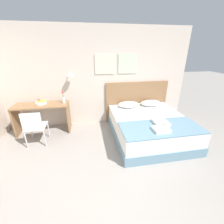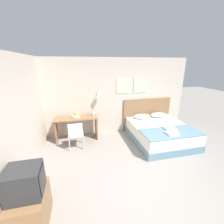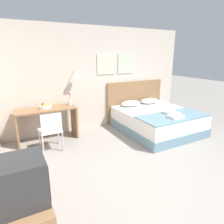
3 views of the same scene
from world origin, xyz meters
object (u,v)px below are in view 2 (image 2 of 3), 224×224
Objects in this scene: tv_stand at (31,209)px; headboard at (147,114)px; folded_towel_mid_bed at (172,133)px; bed at (160,133)px; pillow_left at (142,116)px; folded_towel_near_foot at (170,129)px; desk at (77,124)px; desk_chair at (76,133)px; pillow_right at (158,115)px; fruit_bowl at (76,116)px; throw_blanket at (171,132)px; television at (25,182)px; flower_vase at (93,113)px.

headboard is at bearing 41.87° from tv_stand.
folded_towel_mid_bed is at bearing -92.46° from headboard.
pillow_left reaches higher than bed.
bed is at bearing 97.62° from folded_towel_near_foot.
desk reaches higher than bed.
tv_stand is at bearing -108.32° from desk_chair.
pillow_right is at bearing 0.00° from pillow_left.
tv_stand reaches higher than bed.
desk is 0.27m from fruit_bowl.
folded_towel_near_foot reaches higher than throw_blanket.
pillow_left is 0.70× the size of desk_chair.
television is at bearing -158.44° from folded_towel_mid_bed.
tv_stand is (-1.31, -2.76, -0.59)m from flower_vase.
desk is at bearing 156.87° from folded_towel_near_foot.
folded_towel_mid_bed is at bearing -29.94° from fruit_bowl.
flower_vase reaches higher than folded_towel_near_foot.
television is (-1.30, -2.76, -0.06)m from flower_vase.
folded_towel_mid_bed is 2.74m from desk_chair.
flower_vase is (-2.08, 0.74, 0.62)m from bed.
pillow_right reaches higher than throw_blanket.
desk_chair is (-3.02, -0.63, -0.12)m from pillow_right.
tv_stand is (-3.39, -3.04, -0.30)m from headboard.
folded_towel_near_foot is (0.39, -1.17, -0.02)m from pillow_left.
bed is at bearing -2.30° from desk_chair.
headboard is at bearing 90.00° from bed.
desk is 2.75× the size of television.
pillow_left is 1.00× the size of pillow_right.
folded_towel_near_foot is 0.39× the size of desk_chair.
pillow_right is at bearing 36.54° from tv_stand.
desk is at bearing 150.91° from folded_towel_mid_bed.
pillow_left is 0.44× the size of desk.
desk_chair is 2.25m from tv_stand.
television is (-0.74, -2.79, 0.01)m from fruit_bowl.
throw_blanket is 0.16m from folded_towel_near_foot.
desk_chair is at bearing -133.48° from flower_vase.
desk is at bearing 74.96° from television.
throw_blanket is at bearing -26.90° from fruit_bowl.
throw_blanket is at bearing 23.12° from tv_stand.
television is at bearing -143.43° from pillow_right.
pillow_right is at bearing 0.35° from desk.
desk is at bearing 153.96° from throw_blanket.
headboard is 0.44m from pillow_left.
throw_blanket is 5.49× the size of flower_vase.
desk_chair reaches higher than folded_towel_mid_bed.
pillow_left is 1.77m from flower_vase.
desk is (-2.31, -0.02, -0.07)m from pillow_left.
flower_vase reaches higher than bed.
desk_chair is 0.96m from flower_vase.
desk reaches higher than pillow_right.
flower_vase is 0.46× the size of tv_stand.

